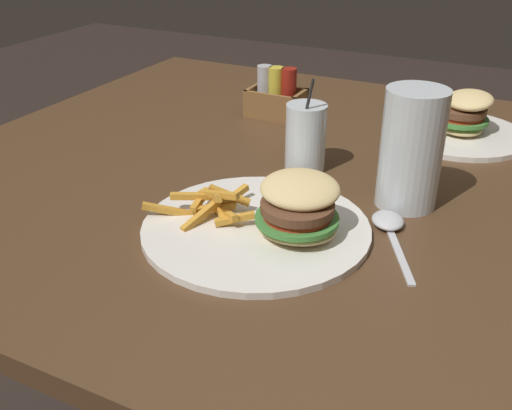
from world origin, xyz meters
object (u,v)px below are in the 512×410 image
(juice_glass, at_px, (306,141))
(condiment_caddy, at_px, (276,98))
(spoon, at_px, (389,223))
(meal_plate_far, at_px, (460,123))
(beer_glass, at_px, (411,153))
(meal_plate_near, at_px, (271,219))

(juice_glass, distance_m, condiment_caddy, 0.28)
(juice_glass, bearing_deg, spoon, -36.22)
(spoon, bearing_deg, condiment_caddy, 16.63)
(juice_glass, xyz_separation_m, meal_plate_far, (0.21, 0.28, -0.03))
(beer_glass, distance_m, spoon, 0.11)
(beer_glass, relative_size, spoon, 1.04)
(beer_glass, height_order, juice_glass, beer_glass)
(spoon, distance_m, meal_plate_far, 0.41)
(meal_plate_near, bearing_deg, spoon, 32.64)
(meal_plate_far, distance_m, condiment_caddy, 0.37)
(meal_plate_near, bearing_deg, condiment_caddy, 114.14)
(beer_glass, relative_size, meal_plate_far, 0.68)
(meal_plate_near, distance_m, meal_plate_far, 0.53)
(spoon, bearing_deg, meal_plate_near, 95.74)
(beer_glass, bearing_deg, condiment_caddy, 141.19)
(juice_glass, distance_m, meal_plate_far, 0.35)
(meal_plate_near, relative_size, meal_plate_far, 1.22)
(meal_plate_near, relative_size, condiment_caddy, 2.76)
(juice_glass, height_order, meal_plate_far, juice_glass)
(meal_plate_near, relative_size, spoon, 1.87)
(spoon, distance_m, condiment_caddy, 0.50)
(condiment_caddy, bearing_deg, spoon, -46.47)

